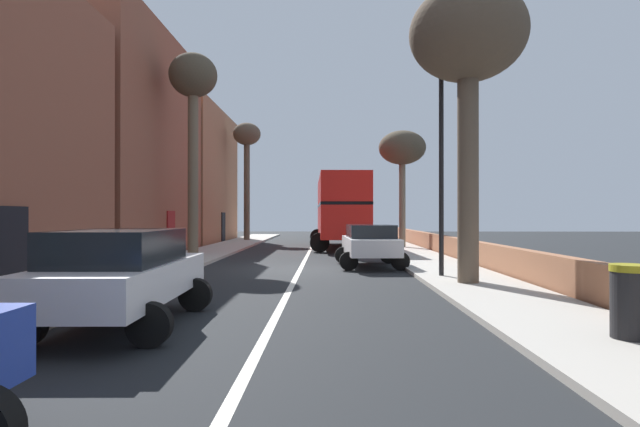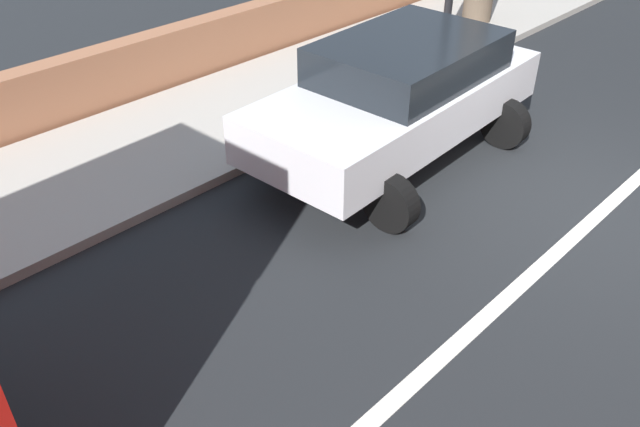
% 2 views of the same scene
% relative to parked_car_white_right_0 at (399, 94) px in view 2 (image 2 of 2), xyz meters
% --- Properties ---
extents(ground_plane, '(84.00, 84.00, 0.00)m').
position_rel_parked_car_white_right_0_xyz_m(ground_plane, '(-2.50, -0.69, -0.89)').
color(ground_plane, black).
extents(road_centre_line, '(0.16, 54.00, 0.01)m').
position_rel_parked_car_white_right_0_xyz_m(road_centre_line, '(-2.50, -0.69, -0.89)').
color(road_centre_line, silver).
rests_on(road_centre_line, ground).
extents(sidewalk_right, '(2.60, 60.00, 0.12)m').
position_rel_parked_car_white_right_0_xyz_m(sidewalk_right, '(2.40, -0.69, -0.83)').
color(sidewalk_right, '#B2ADA3').
rests_on(sidewalk_right, ground).
extents(boundary_wall_right, '(0.36, 54.00, 0.93)m').
position_rel_parked_car_white_right_0_xyz_m(boundary_wall_right, '(3.95, -0.69, -0.43)').
color(boundary_wall_right, '#9E6647').
rests_on(boundary_wall_right, ground).
extents(parked_car_white_right_0, '(2.54, 4.17, 1.54)m').
position_rel_parked_car_white_right_0_xyz_m(parked_car_white_right_0, '(0.00, 0.00, 0.00)').
color(parked_car_white_right_0, silver).
rests_on(parked_car_white_right_0, ground).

